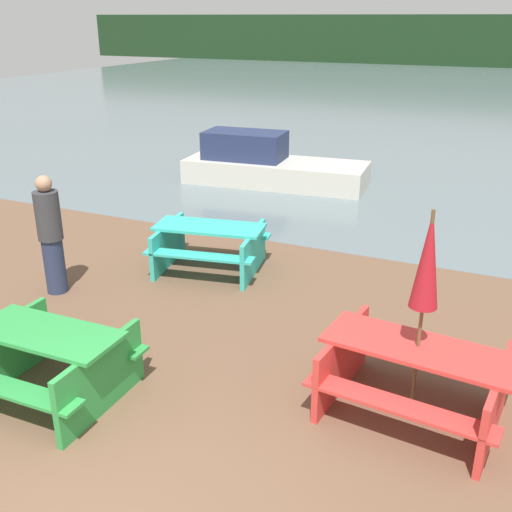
% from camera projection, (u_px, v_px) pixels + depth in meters
% --- Properties ---
extents(water, '(60.00, 50.00, 0.00)m').
position_uv_depth(water, '(482.00, 95.00, 31.56)').
color(water, slate).
rests_on(water, ground_plane).
extents(far_treeline, '(80.00, 1.60, 4.00)m').
position_uv_depth(far_treeline, '(510.00, 41.00, 47.70)').
color(far_treeline, '#193319').
rests_on(far_treeline, water).
extents(picnic_table_green, '(1.62, 1.40, 0.79)m').
position_uv_depth(picnic_table_green, '(50.00, 358.00, 6.37)').
color(picnic_table_green, green).
rests_on(picnic_table_green, ground_plane).
extents(picnic_table_red, '(2.00, 1.56, 0.79)m').
position_uv_depth(picnic_table_red, '(415.00, 373.00, 6.08)').
color(picnic_table_red, red).
rests_on(picnic_table_red, ground_plane).
extents(picnic_table_teal, '(1.95, 1.67, 0.75)m').
position_uv_depth(picnic_table_teal, '(210.00, 243.00, 9.62)').
color(picnic_table_teal, '#33B7A8').
rests_on(picnic_table_teal, ground_plane).
extents(umbrella_crimson, '(0.28, 0.28, 2.21)m').
position_uv_depth(umbrella_crimson, '(428.00, 262.00, 5.63)').
color(umbrella_crimson, brown).
rests_on(umbrella_crimson, ground_plane).
extents(boat, '(4.54, 1.91, 1.24)m').
position_uv_depth(boat, '(267.00, 165.00, 14.67)').
color(boat, beige).
rests_on(boat, water).
extents(person, '(0.36, 0.36, 1.78)m').
position_uv_depth(person, '(51.00, 235.00, 8.68)').
color(person, '#283351').
rests_on(person, ground_plane).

